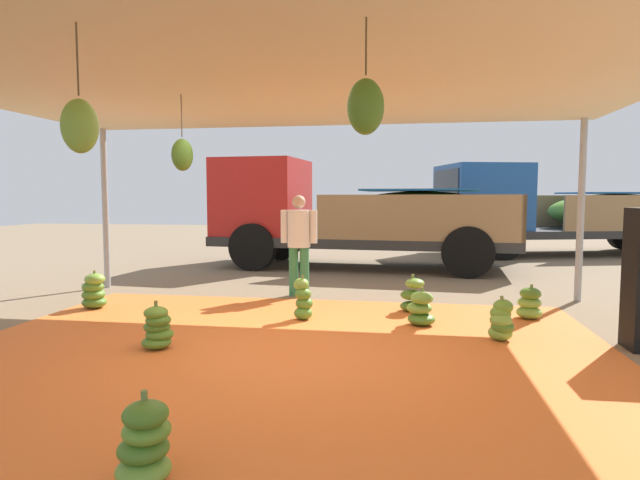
{
  "coord_description": "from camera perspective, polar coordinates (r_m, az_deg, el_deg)",
  "views": [
    {
      "loc": [
        1.23,
        -5.01,
        1.55
      ],
      "look_at": [
        0.01,
        2.61,
        0.92
      ],
      "focal_mm": 29.71,
      "sensor_mm": 36.0,
      "label": 1
    }
  ],
  "objects": [
    {
      "name": "cargo_truck_main",
      "position": [
        11.68,
        3.19,
        2.83
      ],
      "size": [
        6.6,
        2.72,
        2.4
      ],
      "color": "#2D2D2D",
      "rests_on": "ground"
    },
    {
      "name": "tent_canopy",
      "position": [
        5.19,
        -5.17,
        17.09
      ],
      "size": [
        8.0,
        7.0,
        2.76
      ],
      "color": "#9EA0A5",
      "rests_on": "ground"
    },
    {
      "name": "cargo_truck_far",
      "position": [
        15.65,
        24.22,
        2.88
      ],
      "size": [
        7.33,
        4.05,
        2.4
      ],
      "color": "#2D2D2D",
      "rests_on": "ground"
    },
    {
      "name": "banana_bunch_8",
      "position": [
        7.28,
        21.65,
        -6.43
      ],
      "size": [
        0.38,
        0.38,
        0.44
      ],
      "color": "#75A83D",
      "rests_on": "tarp_orange"
    },
    {
      "name": "banana_bunch_5",
      "position": [
        7.28,
        9.91,
        -5.99
      ],
      "size": [
        0.42,
        0.4,
        0.5
      ],
      "color": "#477523",
      "rests_on": "tarp_orange"
    },
    {
      "name": "tarp_orange",
      "position": [
        5.39,
        -4.61,
        -12.06
      ],
      "size": [
        6.75,
        5.49,
        0.01
      ],
      "primitive_type": "cube",
      "color": "orange",
      "rests_on": "ground"
    },
    {
      "name": "worker_0",
      "position": [
        8.26,
        -2.29,
        0.27
      ],
      "size": [
        0.58,
        0.35,
        1.58
      ],
      "color": "#337A4C",
      "rests_on": "ground"
    },
    {
      "name": "banana_bunch_0",
      "position": [
        8.03,
        -23.18,
        -5.16
      ],
      "size": [
        0.43,
        0.41,
        0.53
      ],
      "color": "#477523",
      "rests_on": "tarp_orange"
    },
    {
      "name": "banana_bunch_7",
      "position": [
        6.72,
        -1.84,
        -6.5
      ],
      "size": [
        0.3,
        0.31,
        0.56
      ],
      "color": "#518428",
      "rests_on": "tarp_orange"
    },
    {
      "name": "banana_bunch_1",
      "position": [
        5.72,
        -17.11,
        -9.1
      ],
      "size": [
        0.43,
        0.43,
        0.49
      ],
      "color": "#518428",
      "rests_on": "tarp_orange"
    },
    {
      "name": "banana_bunch_2",
      "position": [
        6.53,
        10.81,
        -7.38
      ],
      "size": [
        0.45,
        0.45,
        0.46
      ],
      "color": "#477523",
      "rests_on": "tarp_orange"
    },
    {
      "name": "ground_plane",
      "position": [
        8.25,
        0.35,
        -6.19
      ],
      "size": [
        40.0,
        40.0,
        0.0
      ],
      "primitive_type": "plane",
      "color": "#7F6B51"
    },
    {
      "name": "banana_bunch_6",
      "position": [
        3.2,
        -18.37,
        -20.11
      ],
      "size": [
        0.4,
        0.39,
        0.51
      ],
      "color": "#6B9E38",
      "rests_on": "tarp_orange"
    },
    {
      "name": "banana_bunch_4",
      "position": [
        6.08,
        18.95,
        -8.28
      ],
      "size": [
        0.36,
        0.37,
        0.48
      ],
      "color": "#6B9E38",
      "rests_on": "tarp_orange"
    }
  ]
}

